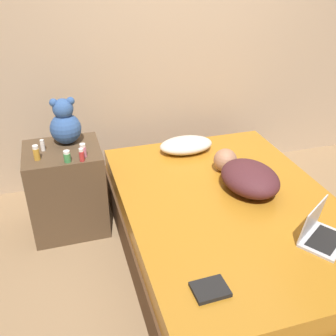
{
  "coord_description": "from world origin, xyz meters",
  "views": [
    {
      "loc": [
        -1.06,
        -2.03,
        1.98
      ],
      "look_at": [
        -0.38,
        0.26,
        0.63
      ],
      "focal_mm": 42.0,
      "sensor_mm": 36.0,
      "label": 1
    }
  ],
  "objects_px": {
    "bottle_white": "(43,145)",
    "pillow": "(186,145)",
    "bottle_pink": "(83,150)",
    "bottle_red": "(82,155)",
    "person_lying": "(246,175)",
    "laptop": "(320,232)",
    "book": "(210,289)",
    "bottle_green": "(67,157)",
    "bottle_amber": "(36,153)",
    "teddy_bear": "(65,124)"
  },
  "relations": [
    {
      "from": "teddy_bear",
      "to": "bottle_pink",
      "type": "height_order",
      "value": "teddy_bear"
    },
    {
      "from": "bottle_green",
      "to": "bottle_amber",
      "type": "xyz_separation_m",
      "value": [
        -0.2,
        0.09,
        0.01
      ]
    },
    {
      "from": "person_lying",
      "to": "bottle_amber",
      "type": "xyz_separation_m",
      "value": [
        -1.41,
        0.41,
        0.19
      ]
    },
    {
      "from": "laptop",
      "to": "bottle_red",
      "type": "bearing_deg",
      "value": 110.2
    },
    {
      "from": "person_lying",
      "to": "teddy_bear",
      "type": "xyz_separation_m",
      "value": [
        -1.19,
        0.63,
        0.29
      ]
    },
    {
      "from": "bottle_pink",
      "to": "bottle_green",
      "type": "xyz_separation_m",
      "value": [
        -0.11,
        -0.05,
        -0.01
      ]
    },
    {
      "from": "bottle_red",
      "to": "bottle_white",
      "type": "relative_size",
      "value": 1.13
    },
    {
      "from": "teddy_bear",
      "to": "bottle_green",
      "type": "distance_m",
      "value": 0.33
    },
    {
      "from": "bottle_red",
      "to": "book",
      "type": "height_order",
      "value": "bottle_red"
    },
    {
      "from": "bottle_white",
      "to": "bottle_red",
      "type": "bearing_deg",
      "value": -43.78
    },
    {
      "from": "person_lying",
      "to": "book",
      "type": "distance_m",
      "value": 1.05
    },
    {
      "from": "bottle_pink",
      "to": "bottle_white",
      "type": "height_order",
      "value": "bottle_pink"
    },
    {
      "from": "bottle_pink",
      "to": "book",
      "type": "relative_size",
      "value": 0.53
    },
    {
      "from": "bottle_red",
      "to": "pillow",
      "type": "bearing_deg",
      "value": 22.41
    },
    {
      "from": "bottle_amber",
      "to": "book",
      "type": "height_order",
      "value": "bottle_amber"
    },
    {
      "from": "pillow",
      "to": "person_lying",
      "type": "distance_m",
      "value": 0.7
    },
    {
      "from": "bottle_red",
      "to": "bottle_pink",
      "type": "xyz_separation_m",
      "value": [
        0.02,
        0.06,
        0.0
      ]
    },
    {
      "from": "bottle_pink",
      "to": "teddy_bear",
      "type": "bearing_deg",
      "value": 109.07
    },
    {
      "from": "bottle_white",
      "to": "bottle_amber",
      "type": "distance_m",
      "value": 0.14
    },
    {
      "from": "teddy_bear",
      "to": "book",
      "type": "distance_m",
      "value": 1.63
    },
    {
      "from": "person_lying",
      "to": "laptop",
      "type": "distance_m",
      "value": 0.68
    },
    {
      "from": "laptop",
      "to": "teddy_bear",
      "type": "distance_m",
      "value": 1.89
    },
    {
      "from": "person_lying",
      "to": "bottle_pink",
      "type": "height_order",
      "value": "bottle_pink"
    },
    {
      "from": "person_lying",
      "to": "bottle_pink",
      "type": "distance_m",
      "value": 1.17
    },
    {
      "from": "bottle_pink",
      "to": "bottle_green",
      "type": "bearing_deg",
      "value": -157.9
    },
    {
      "from": "bottle_pink",
      "to": "book",
      "type": "distance_m",
      "value": 1.33
    },
    {
      "from": "person_lying",
      "to": "laptop",
      "type": "xyz_separation_m",
      "value": [
        0.16,
        -0.66,
        -0.05
      ]
    },
    {
      "from": "teddy_bear",
      "to": "book",
      "type": "height_order",
      "value": "teddy_bear"
    },
    {
      "from": "bottle_red",
      "to": "teddy_bear",
      "type": "bearing_deg",
      "value": 102.98
    },
    {
      "from": "bottle_white",
      "to": "pillow",
      "type": "bearing_deg",
      "value": 6.13
    },
    {
      "from": "bottle_pink",
      "to": "book",
      "type": "height_order",
      "value": "bottle_pink"
    },
    {
      "from": "laptop",
      "to": "bottle_green",
      "type": "distance_m",
      "value": 1.7
    },
    {
      "from": "pillow",
      "to": "bottle_red",
      "type": "relative_size",
      "value": 4.79
    },
    {
      "from": "pillow",
      "to": "person_lying",
      "type": "height_order",
      "value": "person_lying"
    },
    {
      "from": "bottle_white",
      "to": "book",
      "type": "bearing_deg",
      "value": -61.55
    },
    {
      "from": "bottle_amber",
      "to": "book",
      "type": "bearing_deg",
      "value": -57.62
    },
    {
      "from": "pillow",
      "to": "bottle_white",
      "type": "xyz_separation_m",
      "value": [
        -1.14,
        -0.12,
        0.22
      ]
    },
    {
      "from": "bottle_white",
      "to": "bottle_green",
      "type": "distance_m",
      "value": 0.28
    },
    {
      "from": "person_lying",
      "to": "laptop",
      "type": "height_order",
      "value": "laptop"
    },
    {
      "from": "pillow",
      "to": "teddy_bear",
      "type": "distance_m",
      "value": 1.02
    },
    {
      "from": "person_lying",
      "to": "bottle_green",
      "type": "xyz_separation_m",
      "value": [
        -1.21,
        0.31,
        0.18
      ]
    },
    {
      "from": "laptop",
      "to": "bottle_white",
      "type": "bearing_deg",
      "value": 108.94
    },
    {
      "from": "teddy_bear",
      "to": "bottle_white",
      "type": "relative_size",
      "value": 4.18
    },
    {
      "from": "laptop",
      "to": "teddy_bear",
      "type": "xyz_separation_m",
      "value": [
        -1.35,
        1.29,
        0.34
      ]
    },
    {
      "from": "bottle_green",
      "to": "book",
      "type": "distance_m",
      "value": 1.33
    },
    {
      "from": "person_lying",
      "to": "bottle_red",
      "type": "distance_m",
      "value": 1.17
    },
    {
      "from": "person_lying",
      "to": "bottle_red",
      "type": "bearing_deg",
      "value": 156.19
    },
    {
      "from": "bottle_white",
      "to": "bottle_pink",
      "type": "bearing_deg",
      "value": -33.92
    },
    {
      "from": "bottle_amber",
      "to": "laptop",
      "type": "bearing_deg",
      "value": -34.1
    },
    {
      "from": "bottle_red",
      "to": "person_lying",
      "type": "bearing_deg",
      "value": -14.86
    }
  ]
}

